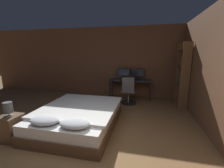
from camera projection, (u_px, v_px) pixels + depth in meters
wall_back at (124, 62)px, 5.87m from camera, size 12.00×0.06×2.70m
wall_side_right at (217, 71)px, 2.90m from camera, size 0.06×12.00×2.70m
bed at (79, 117)px, 3.48m from camera, size 1.70×2.10×0.55m
nightstand at (11, 128)px, 2.95m from camera, size 0.38×0.39×0.50m
bedside_lamp at (8, 108)px, 2.87m from camera, size 0.16×0.16×0.28m
desk at (130, 82)px, 5.62m from camera, size 1.58×0.55×0.72m
monitor_left at (124, 73)px, 5.78m from camera, size 0.47×0.16×0.40m
monitor_right at (138, 73)px, 5.66m from camera, size 0.47×0.16×0.40m
keyboard at (130, 80)px, 5.44m from camera, size 0.42×0.13×0.02m
computer_mouse at (138, 80)px, 5.37m from camera, size 0.07×0.05×0.04m
office_chair at (128, 93)px, 5.05m from camera, size 0.52×0.52×0.93m
bookshelf at (183, 72)px, 4.70m from camera, size 0.27×0.72×2.02m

